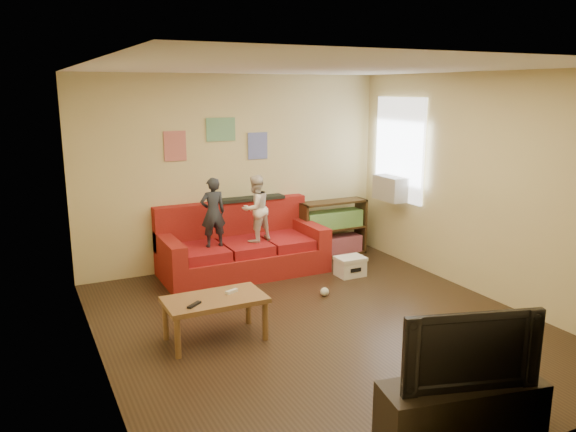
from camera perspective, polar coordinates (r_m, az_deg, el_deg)
name	(u,v)px	position (r m, az deg, el deg)	size (l,w,h in m)	color
room_shell	(322,203)	(5.78, 3.52, 1.32)	(4.52, 5.02, 2.72)	#342416
sofa	(241,249)	(7.81, -4.77, -3.35)	(2.24, 1.03, 0.98)	maroon
child_a	(213,212)	(7.35, -7.63, 0.36)	(0.33, 0.22, 0.92)	#242830
child_b	(255,209)	(7.56, -3.32, 0.76)	(0.44, 0.34, 0.91)	white
coffee_table	(215,304)	(5.76, -7.43, -8.81)	(1.01, 0.55, 0.45)	brown
remote	(194,305)	(5.56, -9.51, -8.88)	(0.18, 0.05, 0.02)	black
game_controller	(232,291)	(5.84, -5.75, -7.63)	(0.14, 0.04, 0.03)	silver
bookshelf	(332,231)	(8.58, 4.53, -1.54)	(1.06, 0.32, 0.85)	#3E2B14
window	(399,149)	(8.32, 11.25, 6.65)	(0.04, 1.08, 1.48)	white
ac_unit	(391,188)	(8.33, 10.43, 2.79)	(0.28, 0.55, 0.35)	#B7B2A3
artwork_left	(175,146)	(7.69, -11.40, 6.98)	(0.30, 0.01, 0.40)	#D87266
artwork_center	(221,129)	(7.87, -6.84, 8.73)	(0.42, 0.01, 0.32)	#72B27F
artwork_right	(258,146)	(8.09, -3.10, 7.13)	(0.30, 0.01, 0.38)	#727FCC
file_box	(350,266)	(7.72, 6.34, -5.08)	(0.39, 0.29, 0.27)	white
tv_stand	(461,412)	(4.46, 17.15, -18.46)	(1.20, 0.40, 0.45)	black
television	(466,346)	(4.22, 17.62, -12.47)	(1.01, 0.13, 0.58)	black
tissue	(325,292)	(6.99, 3.74, -7.69)	(0.11, 0.11, 0.11)	beige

